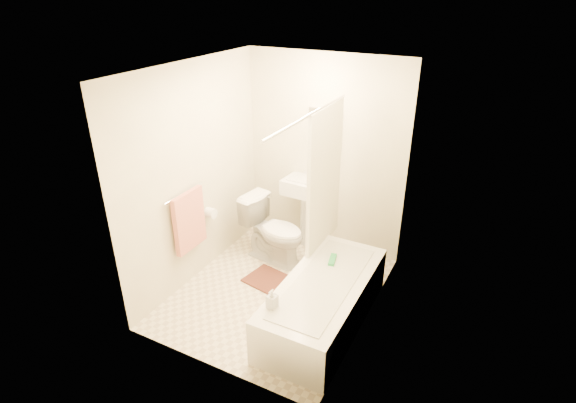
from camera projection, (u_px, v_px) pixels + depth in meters
The scene contains 17 objects.
floor at pixel (278, 292), 4.95m from camera, with size 2.40×2.40×0.00m, color beige.
ceiling at pixel (275, 68), 3.89m from camera, with size 2.40×2.40×0.00m, color white.
wall_back at pixel (324, 156), 5.38m from camera, with size 2.00×0.02×2.40m, color beige.
wall_left at pixel (195, 175), 4.83m from camera, with size 0.02×2.40×2.40m, color beige.
wall_right at pixel (374, 215), 4.01m from camera, with size 0.02×2.40×2.40m, color beige.
mirror at pixel (325, 132), 5.23m from camera, with size 0.40×0.03×0.55m, color white.
curtain_rod at pixel (310, 115), 4.03m from camera, with size 0.03×0.03×1.70m, color silver.
shower_curtain at pixel (324, 179), 4.69m from camera, with size 0.04×0.80×1.55m, color silver.
towel_bar at pixel (184, 193), 4.66m from camera, with size 0.02×0.02×0.60m, color silver.
towel at pixel (189, 221), 4.79m from camera, with size 0.06×0.45×0.66m, color #CC7266.
toilet_paper at pixel (211, 213), 5.12m from camera, with size 0.12×0.12×0.11m, color white.
toilet at pixel (274, 231), 5.37m from camera, with size 0.45×0.80×0.78m, color white.
sink at pixel (306, 209), 5.64m from camera, with size 0.51×0.41×1.00m, color silver, non-canonical shape.
bathtub at pixel (324, 302), 4.43m from camera, with size 0.74×1.68×0.47m, color white, non-canonical shape.
bath_mat at pixel (270, 281), 5.11m from camera, with size 0.55×0.41×0.02m, color #4D2B20.
soap_bottle at pixel (272, 299), 3.94m from camera, with size 0.08×0.09×0.19m, color silver.
scrub_brush at pixel (332, 260), 4.63m from camera, with size 0.06×0.20×0.04m, color green.
Camera 1 is at (1.95, -3.50, 3.07)m, focal length 28.00 mm.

